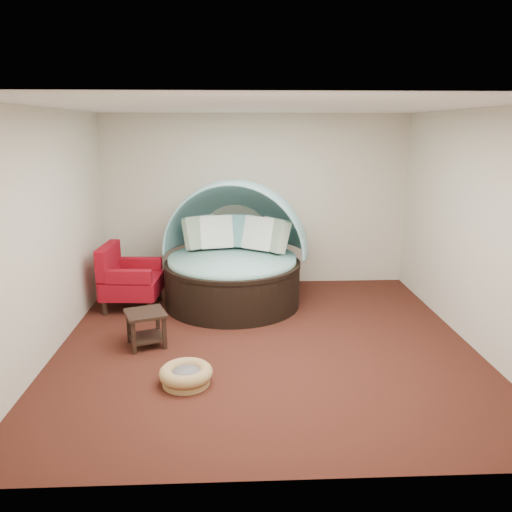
{
  "coord_description": "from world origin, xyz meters",
  "views": [
    {
      "loc": [
        -0.37,
        -5.7,
        2.58
      ],
      "look_at": [
        -0.09,
        0.6,
        0.95
      ],
      "focal_mm": 35.0,
      "sensor_mm": 36.0,
      "label": 1
    }
  ],
  "objects_px": {
    "canopy_daybed": "(234,247)",
    "side_table": "(146,324)",
    "pet_basket": "(186,375)",
    "red_armchair": "(128,279)"
  },
  "relations": [
    {
      "from": "pet_basket",
      "to": "side_table",
      "type": "bearing_deg",
      "value": 120.28
    },
    {
      "from": "pet_basket",
      "to": "side_table",
      "type": "xyz_separation_m",
      "value": [
        -0.56,
        0.97,
        0.18
      ]
    },
    {
      "from": "pet_basket",
      "to": "red_armchair",
      "type": "distance_m",
      "value": 2.58
    },
    {
      "from": "canopy_daybed",
      "to": "pet_basket",
      "type": "relative_size",
      "value": 3.51
    },
    {
      "from": "canopy_daybed",
      "to": "side_table",
      "type": "distance_m",
      "value": 1.97
    },
    {
      "from": "side_table",
      "to": "canopy_daybed",
      "type": "bearing_deg",
      "value": 55.39
    },
    {
      "from": "pet_basket",
      "to": "side_table",
      "type": "relative_size",
      "value": 1.19
    },
    {
      "from": "red_armchair",
      "to": "pet_basket",
      "type": "bearing_deg",
      "value": -62.1
    },
    {
      "from": "canopy_daybed",
      "to": "pet_basket",
      "type": "height_order",
      "value": "canopy_daybed"
    },
    {
      "from": "canopy_daybed",
      "to": "red_armchair",
      "type": "xyz_separation_m",
      "value": [
        -1.56,
        -0.18,
        -0.42
      ]
    }
  ]
}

